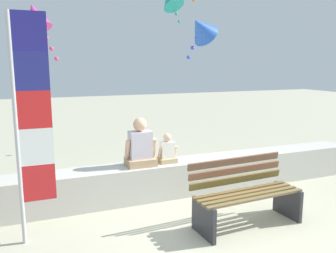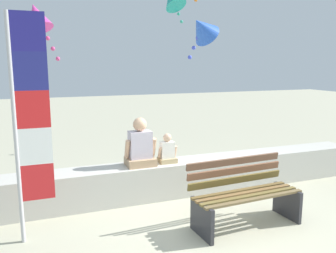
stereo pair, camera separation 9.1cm
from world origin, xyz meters
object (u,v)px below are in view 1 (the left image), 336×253
Objects in this scene: park_bench at (245,195)px; kite_blue at (201,28)px; flag_banner at (29,118)px; person_child at (167,151)px; kite_magenta at (36,17)px; person_adult at (140,147)px.

kite_blue is (0.47, 2.32, 2.42)m from park_bench.
flag_banner is at bearing -150.48° from kite_blue.
park_bench is 3.17× the size of person_child.
kite_magenta is at bearing 130.56° from park_bench.
kite_magenta reaches higher than person_adult.
kite_magenta is at bearing 141.34° from person_child.
kite_magenta reaches higher than flag_banner.
park_bench is 2.00× the size of person_adult.
park_bench is at bearing -66.68° from person_child.
person_adult is 0.85× the size of kite_blue.
flag_banner is at bearing 168.47° from park_bench.
kite_blue is (3.14, 1.78, 1.28)m from flag_banner.
person_child is 2.38m from flag_banner.
park_bench is at bearing -52.52° from person_adult.
park_bench is 0.56× the size of flag_banner.
flag_banner is 2.72m from kite_magenta.
person_adult is 1.59× the size of person_child.
person_adult is at bearing 27.18° from flag_banner.
flag_banner reaches higher than person_child.
park_bench is at bearing -11.53° from flag_banner.
person_adult is 0.73× the size of kite_magenta.
kite_magenta is 1.16× the size of kite_blue.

